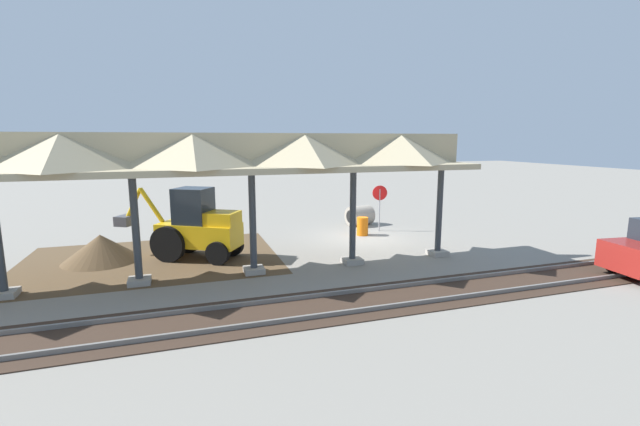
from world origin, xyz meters
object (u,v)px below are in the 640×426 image
object	(u,v)px
stop_sign	(380,198)
backhoe	(196,227)
traffic_barrel	(362,226)
concrete_pipe	(360,216)

from	to	relation	value
stop_sign	backhoe	world-z (taller)	backhoe
stop_sign	backhoe	xyz separation A→B (m)	(9.19, 2.41, -0.44)
backhoe	traffic_barrel	world-z (taller)	backhoe
concrete_pipe	traffic_barrel	size ratio (longest dim) A/B	1.73
stop_sign	concrete_pipe	bearing A→B (deg)	-77.98
concrete_pipe	traffic_barrel	bearing A→B (deg)	69.63
traffic_barrel	backhoe	bearing A→B (deg)	12.34
stop_sign	concrete_pipe	xyz separation A→B (m)	(0.36, -1.69, -1.17)
stop_sign	backhoe	size ratio (longest dim) A/B	0.47
backhoe	concrete_pipe	distance (m)	9.77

